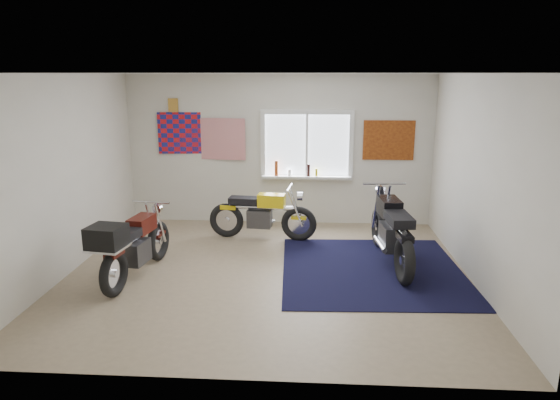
# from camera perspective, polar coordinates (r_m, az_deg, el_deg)

# --- Properties ---
(ground) EXTENTS (5.50, 5.50, 0.00)m
(ground) POSITION_cam_1_polar(r_m,az_deg,el_deg) (7.01, -1.42, -8.37)
(ground) COLOR #9E896B
(ground) RESTS_ON ground
(room_shell) EXTENTS (5.50, 5.50, 5.50)m
(room_shell) POSITION_cam_1_polar(r_m,az_deg,el_deg) (6.56, -1.51, 4.98)
(room_shell) COLOR white
(room_shell) RESTS_ON ground
(navy_rug) EXTENTS (2.60, 2.69, 0.01)m
(navy_rug) POSITION_cam_1_polar(r_m,az_deg,el_deg) (7.23, 10.44, -7.83)
(navy_rug) COLOR black
(navy_rug) RESTS_ON ground
(window_assembly) EXTENTS (1.66, 0.17, 1.26)m
(window_assembly) POSITION_cam_1_polar(r_m,az_deg,el_deg) (9.01, 3.07, 5.76)
(window_assembly) COLOR white
(window_assembly) RESTS_ON room_shell
(oil_bottles) EXTENTS (0.78, 0.07, 0.28)m
(oil_bottles) POSITION_cam_1_polar(r_m,az_deg,el_deg) (9.01, 1.41, 3.47)
(oil_bottles) COLOR #983C16
(oil_bottles) RESTS_ON window_assembly
(flag_display) EXTENTS (1.60, 0.10, 1.17)m
(flag_display) POSITION_cam_1_polar(r_m,az_deg,el_deg) (9.28, -12.11, 10.56)
(flag_display) COLOR red
(flag_display) RESTS_ON room_shell
(triumph_poster) EXTENTS (0.90, 0.03, 0.70)m
(triumph_poster) POSITION_cam_1_polar(r_m,az_deg,el_deg) (9.10, 12.32, 6.69)
(triumph_poster) COLOR #A54C14
(triumph_poster) RESTS_ON room_shell
(yellow_triumph) EXTENTS (1.82, 0.55, 0.92)m
(yellow_triumph) POSITION_cam_1_polar(r_m,az_deg,el_deg) (8.31, -2.10, -1.78)
(yellow_triumph) COLOR black
(yellow_triumph) RESTS_ON ground
(black_chrome_bike) EXTENTS (0.65, 2.14, 1.10)m
(black_chrome_bike) POSITION_cam_1_polar(r_m,az_deg,el_deg) (7.37, 12.59, -3.59)
(black_chrome_bike) COLOR black
(black_chrome_bike) RESTS_ON navy_rug
(maroon_tourer) EXTENTS (0.68, 1.87, 0.95)m
(maroon_tourer) POSITION_cam_1_polar(r_m,az_deg,el_deg) (6.90, -16.60, -5.00)
(maroon_tourer) COLOR black
(maroon_tourer) RESTS_ON ground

